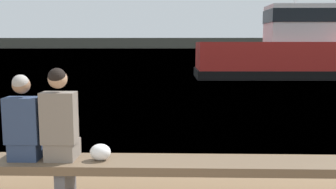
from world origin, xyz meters
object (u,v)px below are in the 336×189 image
(tugboat_red, at_px, (292,55))
(person_right, at_px, (60,120))
(bench_main, at_px, (65,167))
(person_left, at_px, (24,123))
(shopping_bag, at_px, (100,152))

(tugboat_red, bearing_deg, person_right, 154.40)
(bench_main, relative_size, tugboat_red, 0.80)
(person_left, relative_size, tugboat_red, 0.10)
(bench_main, height_order, shopping_bag, shopping_bag)
(person_left, distance_m, shopping_bag, 0.92)
(person_left, distance_m, person_right, 0.41)
(bench_main, relative_size, person_left, 8.35)
(shopping_bag, distance_m, tugboat_red, 17.79)
(tugboat_red, bearing_deg, shopping_bag, 155.73)
(person_left, xyz_separation_m, person_right, (0.41, -0.00, 0.05))
(bench_main, xyz_separation_m, person_left, (-0.45, 0.01, 0.50))
(shopping_bag, bearing_deg, person_left, 179.27)
(bench_main, bearing_deg, person_right, 175.07)
(person_right, height_order, shopping_bag, person_right)
(tugboat_red, bearing_deg, person_left, 153.22)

